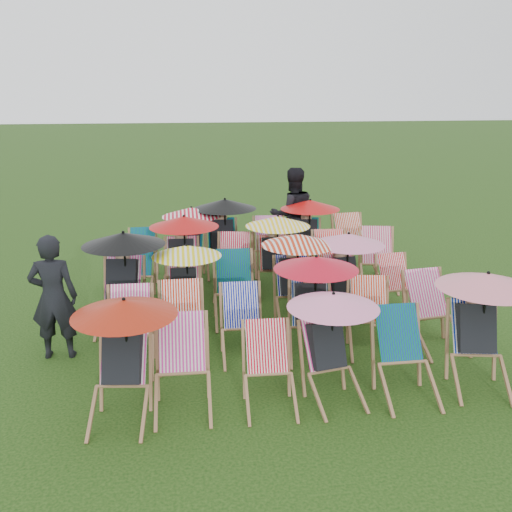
{
  "coord_description": "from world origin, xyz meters",
  "views": [
    {
      "loc": [
        -1.26,
        -7.61,
        3.28
      ],
      "look_at": [
        -0.13,
        0.36,
        0.9
      ],
      "focal_mm": 40.0,
      "sensor_mm": 36.0,
      "label": 1
    }
  ],
  "objects": [
    {
      "name": "ground",
      "position": [
        0.0,
        0.0,
        0.0
      ],
      "size": [
        100.0,
        100.0,
        0.0
      ],
      "primitive_type": "plane",
      "color": "black",
      "rests_on": "ground"
    },
    {
      "name": "deckchair_0",
      "position": [
        -1.88,
        -2.27,
        0.67
      ],
      "size": [
        1.06,
        1.13,
        1.26
      ],
      "rotation": [
        0.0,
        0.0,
        -0.13
      ],
      "color": "#936844",
      "rests_on": "ground"
    },
    {
      "name": "deckchair_1",
      "position": [
        -1.27,
        -2.18,
        0.47
      ],
      "size": [
        0.64,
        0.88,
        0.94
      ],
      "rotation": [
        0.0,
        0.0,
        -0.03
      ],
      "color": "#936844",
      "rests_on": "ground"
    },
    {
      "name": "deckchair_2",
      "position": [
        -0.36,
        -2.26,
        0.42
      ],
      "size": [
        0.59,
        0.8,
        0.85
      ],
      "rotation": [
        0.0,
        0.0,
        -0.03
      ],
      "color": "#936844",
      "rests_on": "ground"
    },
    {
      "name": "deckchair_3",
      "position": [
        0.33,
        -2.19,
        0.62
      ],
      "size": [
        0.99,
        1.08,
        1.18
      ],
      "rotation": [
        0.0,
        0.0,
        0.2
      ],
      "color": "#936844",
      "rests_on": "ground"
    },
    {
      "name": "deckchair_4",
      "position": [
        1.14,
        -2.26,
        0.47
      ],
      "size": [
        0.62,
        0.86,
        0.93
      ],
      "rotation": [
        0.0,
        0.0,
        0.0
      ],
      "color": "#936844",
      "rests_on": "ground"
    },
    {
      "name": "deckchair_5",
      "position": [
        2.05,
        -2.15,
        0.7
      ],
      "size": [
        1.11,
        1.18,
        1.32
      ],
      "rotation": [
        0.0,
        0.0,
        -0.19
      ],
      "color": "#936844",
      "rests_on": "ground"
    },
    {
      "name": "deckchair_6",
      "position": [
        -1.89,
        -1.13,
        0.46
      ],
      "size": [
        0.63,
        0.87,
        0.93
      ],
      "rotation": [
        0.0,
        0.0,
        -0.02
      ],
      "color": "#936844",
      "rests_on": "ground"
    },
    {
      "name": "deckchair_7",
      "position": [
        -1.26,
        -1.05,
        0.47
      ],
      "size": [
        0.62,
        0.86,
        0.93
      ],
      "rotation": [
        0.0,
        0.0,
        -0.01
      ],
      "color": "#936844",
      "rests_on": "ground"
    },
    {
      "name": "deckchair_8",
      "position": [
        -0.5,
        -1.05,
        0.44
      ],
      "size": [
        0.59,
        0.82,
        0.87
      ],
      "rotation": [
        0.0,
        0.0,
        -0.02
      ],
      "color": "#936844",
      "rests_on": "ground"
    },
    {
      "name": "deckchair_9",
      "position": [
        0.38,
        -1.08,
        0.67
      ],
      "size": [
        1.07,
        1.13,
        1.27
      ],
      "rotation": [
        0.0,
        0.0,
        -0.14
      ],
      "color": "#936844",
      "rests_on": "ground"
    },
    {
      "name": "deckchair_10",
      "position": [
        1.15,
        -1.09,
        0.45
      ],
      "size": [
        0.73,
        0.91,
        0.89
      ],
      "rotation": [
        0.0,
        0.0,
        -0.18
      ],
      "color": "#936844",
      "rests_on": "ground"
    },
    {
      "name": "deckchair_11",
      "position": [
        2.02,
        -1.12,
        0.48
      ],
      "size": [
        0.73,
        0.94,
        0.95
      ],
      "rotation": [
        0.0,
        0.0,
        0.12
      ],
      "color": "#936844",
      "rests_on": "ground"
    },
    {
      "name": "deckchair_12",
      "position": [
        -2.07,
        0.1,
        0.72
      ],
      "size": [
        1.15,
        1.22,
        1.37
      ],
      "rotation": [
        0.0,
        0.0,
        -0.13
      ],
      "color": "#936844",
      "rests_on": "ground"
    },
    {
      "name": "deckchair_13",
      "position": [
        -1.19,
        0.03,
        0.62
      ],
      "size": [
        0.98,
        1.02,
        1.17
      ],
      "rotation": [
        0.0,
        0.0,
        -0.01
      ],
      "color": "#936844",
      "rests_on": "ground"
    },
    {
      "name": "deckchair_14",
      "position": [
        -0.48,
        0.13,
        0.49
      ],
      "size": [
        0.68,
        0.92,
        0.97
      ],
      "rotation": [
        0.0,
        0.0,
        -0.04
      ],
      "color": "#936844",
      "rests_on": "ground"
    },
    {
      "name": "deckchair_15",
      "position": [
        0.4,
        0.05,
        0.67
      ],
      "size": [
        1.07,
        1.11,
        1.27
      ],
      "rotation": [
        0.0,
        0.0,
        -0.02
      ],
      "color": "#936844",
      "rests_on": "ground"
    },
    {
      "name": "deckchair_16",
      "position": [
        1.17,
        0.03,
        0.66
      ],
      "size": [
        1.06,
        1.14,
        1.25
      ],
      "rotation": [
        0.0,
        0.0,
        0.16
      ],
      "color": "#936844",
      "rests_on": "ground"
    },
    {
      "name": "deckchair_17",
      "position": [
        2.0,
        0.08,
        0.42
      ],
      "size": [
        0.61,
        0.81,
        0.84
      ],
      "rotation": [
        0.0,
        0.0,
        0.08
      ],
      "color": "#936844",
      "rests_on": "ground"
    },
    {
      "name": "deckchair_18",
      "position": [
        -1.97,
        1.26,
        0.45
      ],
      "size": [
        0.71,
        0.9,
        0.89
      ],
      "rotation": [
        0.0,
        0.0,
        -0.15
      ],
      "color": "#936844",
      "rests_on": "ground"
    },
    {
      "name": "deckchair_19",
      "position": [
        -1.21,
        1.24,
        0.7
      ],
      "size": [
        1.11,
        1.16,
        1.32
      ],
      "rotation": [
        0.0,
        0.0,
        -0.04
      ],
      "color": "#936844",
      "rests_on": "ground"
    },
    {
      "name": "deckchair_20",
      "position": [
        -0.38,
        1.24,
        0.48
      ],
      "size": [
        0.78,
        0.98,
        0.96
      ],
      "rotation": [
        0.0,
        0.0,
        -0.18
      ],
      "color": "#936844",
      "rests_on": "ground"
    },
    {
      "name": "deckchair_21",
      "position": [
        0.32,
        1.27,
        0.67
      ],
      "size": [
        1.07,
        1.12,
        1.27
      ],
      "rotation": [
        0.0,
        0.0,
        -0.09
      ],
      "color": "#936844",
      "rests_on": "ground"
    },
    {
      "name": "deckchair_22",
      "position": [
        1.26,
        1.16,
        0.48
      ],
      "size": [
        0.7,
        0.93,
        0.96
      ],
      "rotation": [
        0.0,
        0.0,
        -0.07
      ],
      "color": "#936844",
      "rests_on": "ground"
    },
    {
      "name": "deckchair_23",
      "position": [
        2.09,
        1.25,
        0.48
      ],
      "size": [
        0.8,
        0.99,
        0.97
      ],
      "rotation": [
        0.0,
        0.0,
        -0.19
      ],
      "color": "#936844",
      "rests_on": "ground"
    },
    {
      "name": "deckchair_24",
      "position": [
        -1.9,
        2.33,
        0.42
      ],
      "size": [
        0.56,
        0.78,
        0.84
      ],
      "rotation": [
        0.0,
        0.0,
        -0.0
      ],
      "color": "#936844",
      "rests_on": "ground"
    },
    {
      "name": "deckchair_25",
      "position": [
        -1.07,
        2.32,
        0.65
      ],
      "size": [
        1.05,
        1.12,
        1.24
      ],
      "rotation": [
        0.0,
        0.0,
        -0.19
      ],
      "color": "#936844",
      "rests_on": "ground"
    },
    {
      "name": "deckchair_26",
      "position": [
        -0.45,
        2.41,
        0.71
      ],
      "size": [
        1.14,
        1.19,
        1.35
      ],
      "rotation": [
        0.0,
        0.0,
        -0.03
      ],
      "color": "#936844",
      "rests_on": "ground"
    },
    {
      "name": "deckchair_27",
      "position": [
        0.41,
        2.34,
        0.49
      ],
      "size": [
        0.71,
        0.94,
        0.97
      ],
      "rotation": [
        0.0,
        0.0,
        -0.08
      ],
      "color": "#936844",
      "rests_on": "ground"
    },
    {
      "name": "deckchair_28",
      "position": [
        1.12,
        2.4,
        0.69
      ],
      "size": [
        1.1,
        1.17,
        1.3
      ],
      "rotation": [
        0.0,
        0.0,
        -0.18
      ],
      "color": "#936844",
      "rests_on": "ground"
    },
    {
      "name": "deckchair_29",
      "position": [
        1.99,
        2.29,
        0.49
      ],
      "size": [
        0.74,
        0.97,
        0.99
      ],
      "rotation": [
        0.0,
        0.0,
        0.1
      ],
      "color": "#936844",
      "rests_on": "ground"
    },
    {
      "name": "person_left",
      "position": [
        -2.82,
        -0.72,
        0.8
      ],
      "size": [
        0.59,
        0.39,
        1.6
      ],
      "primitive_type": "imported",
      "rotation": [
        0.0,
        0.0,
        3.12
      ],
      "color": "black",
      "rests_on": "ground"
    },
    {
      "name": "person_rear",
      "position": [
        0.95,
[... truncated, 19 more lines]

